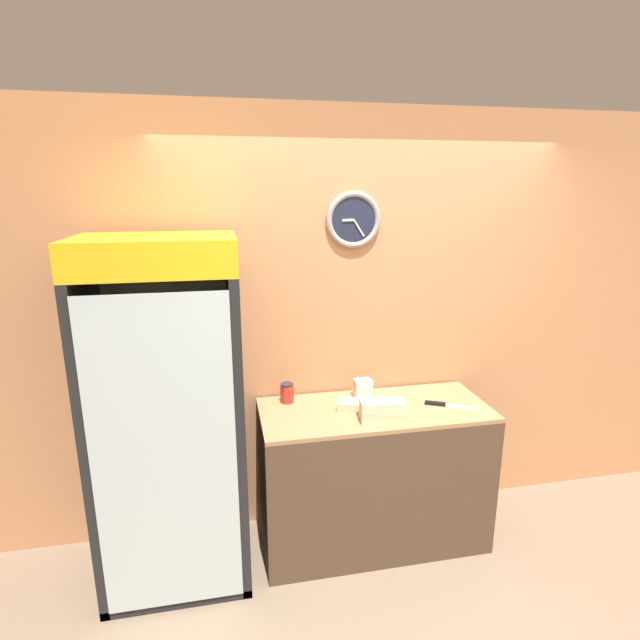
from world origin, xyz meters
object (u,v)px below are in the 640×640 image
chefs_knife (444,405)px  sandwich_flat_left (360,406)px  sandwich_stack_middle (382,406)px  beverage_cooler (169,397)px  sandwich_stack_bottom (382,416)px  condiment_jar (287,393)px  napkin_dispenser (363,389)px

chefs_knife → sandwich_flat_left: bearing=175.3°
sandwich_stack_middle → sandwich_flat_left: 0.19m
beverage_cooler → sandwich_stack_middle: (1.19, -0.19, -0.08)m
sandwich_stack_middle → chefs_knife: sandwich_stack_middle is taller
sandwich_stack_bottom → condiment_jar: (-0.50, 0.37, 0.03)m
beverage_cooler → sandwich_stack_bottom: 1.21m
beverage_cooler → sandwich_stack_bottom: (1.19, -0.19, -0.14)m
chefs_knife → napkin_dispenser: (-0.46, 0.23, 0.05)m
condiment_jar → sandwich_stack_bottom: bearing=-36.4°
sandwich_flat_left → condiment_jar: bearing=153.2°
sandwich_stack_middle → chefs_knife: size_ratio=0.86×
sandwich_stack_middle → napkin_dispenser: (-0.02, 0.34, -0.03)m
beverage_cooler → chefs_knife: 1.63m
sandwich_flat_left → napkin_dispenser: size_ratio=2.43×
sandwich_stack_middle → sandwich_flat_left: bearing=118.4°
sandwich_stack_bottom → sandwich_flat_left: 0.18m
sandwich_flat_left → beverage_cooler: bearing=178.6°
sandwich_stack_middle → napkin_dispenser: size_ratio=2.19×
sandwich_stack_middle → sandwich_flat_left: size_ratio=0.90×
beverage_cooler → napkin_dispenser: (1.17, 0.15, -0.11)m
sandwich_stack_middle → sandwich_stack_bottom: bearing=0.0°
sandwich_stack_bottom → sandwich_flat_left: (-0.09, 0.16, -0.00)m
sandwich_flat_left → condiment_jar: 0.47m
sandwich_stack_bottom → chefs_knife: (0.44, 0.12, -0.02)m
sandwich_flat_left → chefs_knife: 0.53m
sandwich_flat_left → condiment_jar: condiment_jar is taller
sandwich_stack_bottom → chefs_knife: 0.45m
beverage_cooler → chefs_knife: bearing=-2.5°
sandwich_flat_left → napkin_dispenser: 0.20m
sandwich_stack_middle → beverage_cooler: bearing=171.1°
beverage_cooler → sandwich_stack_middle: beverage_cooler is taller
sandwich_stack_bottom → chefs_knife: sandwich_stack_bottom is taller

